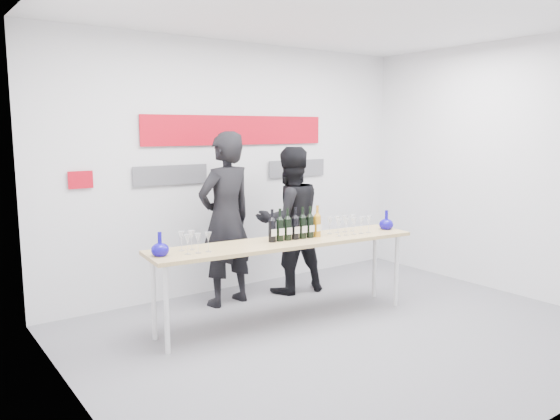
{
  "coord_description": "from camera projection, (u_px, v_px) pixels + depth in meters",
  "views": [
    {
      "loc": [
        -3.49,
        -3.74,
        1.97
      ],
      "look_at": [
        -0.29,
        0.71,
        1.15
      ],
      "focal_mm": 35.0,
      "sensor_mm": 36.0,
      "label": 1
    }
  ],
  "objects": [
    {
      "name": "presenter_left",
      "position": [
        226.0,
        219.0,
        6.06
      ],
      "size": [
        0.77,
        0.57,
        1.94
      ],
      "primitive_type": "imported",
      "rotation": [
        0.0,
        0.0,
        3.3
      ],
      "color": "black",
      "rests_on": "ground"
    },
    {
      "name": "back_wall",
      "position": [
        238.0,
        167.0,
        6.7
      ],
      "size": [
        5.0,
        0.04,
        3.0
      ],
      "primitive_type": "cube",
      "color": "silver",
      "rests_on": "ground"
    },
    {
      "name": "mic_stand",
      "position": [
        286.0,
        255.0,
        6.56
      ],
      "size": [
        0.18,
        0.18,
        1.52
      ],
      "rotation": [
        0.0,
        0.0,
        -0.32
      ],
      "color": "black",
      "rests_on": "ground"
    },
    {
      "name": "decanter_left",
      "position": [
        160.0,
        244.0,
        4.84
      ],
      "size": [
        0.16,
        0.16,
        0.21
      ],
      "primitive_type": null,
      "color": "#120899",
      "rests_on": "tasting_table"
    },
    {
      "name": "ground",
      "position": [
        346.0,
        333.0,
        5.31
      ],
      "size": [
        5.0,
        5.0,
        0.0
      ],
      "primitive_type": "plane",
      "color": "slate",
      "rests_on": "ground"
    },
    {
      "name": "presenter_right",
      "position": [
        290.0,
        220.0,
        6.55
      ],
      "size": [
        0.95,
        0.79,
        1.76
      ],
      "primitive_type": "imported",
      "rotation": [
        0.0,
        0.0,
        2.99
      ],
      "color": "black",
      "rests_on": "ground"
    },
    {
      "name": "wine_bottles",
      "position": [
        295.0,
        223.0,
        5.55
      ],
      "size": [
        0.62,
        0.14,
        0.33
      ],
      "rotation": [
        0.0,
        0.0,
        -0.1
      ],
      "color": "black",
      "rests_on": "tasting_table"
    },
    {
      "name": "signage",
      "position": [
        235.0,
        142.0,
        6.6
      ],
      "size": [
        3.38,
        0.02,
        0.79
      ],
      "color": "#B90718",
      "rests_on": "back_wall"
    },
    {
      "name": "tasting_table",
      "position": [
        286.0,
        247.0,
        5.52
      ],
      "size": [
        2.87,
        0.85,
        0.85
      ],
      "rotation": [
        0.0,
        0.0,
        -0.1
      ],
      "color": "#D9BC75",
      "rests_on": "ground"
    },
    {
      "name": "decanter_right",
      "position": [
        386.0,
        220.0,
        6.13
      ],
      "size": [
        0.16,
        0.16,
        0.21
      ],
      "primitive_type": null,
      "color": "#120899",
      "rests_on": "tasting_table"
    },
    {
      "name": "glasses_left",
      "position": [
        193.0,
        242.0,
        4.99
      ],
      "size": [
        0.26,
        0.24,
        0.18
      ],
      "color": "silver",
      "rests_on": "tasting_table"
    },
    {
      "name": "glasses_right",
      "position": [
        348.0,
        225.0,
        5.87
      ],
      "size": [
        0.46,
        0.26,
        0.18
      ],
      "color": "silver",
      "rests_on": "tasting_table"
    }
  ]
}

